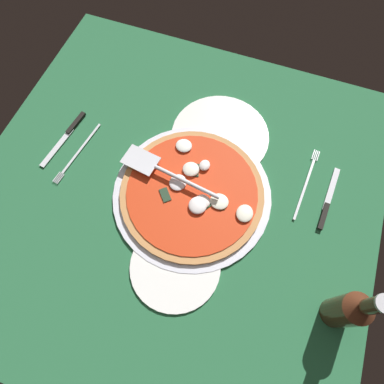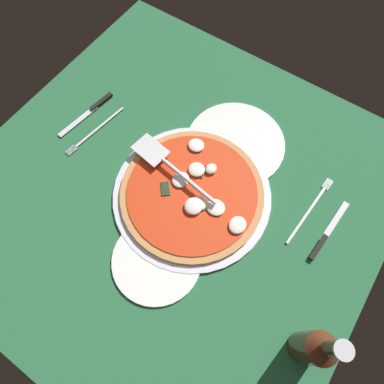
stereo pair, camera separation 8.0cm
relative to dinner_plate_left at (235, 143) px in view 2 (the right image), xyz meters
The scene contains 10 objects.
ground_plane 20.69cm from the dinner_plate_left, 15.79° to the right, with size 99.02×99.02×0.80cm, color #26613A.
checker_pattern 20.67cm from the dinner_plate_left, 15.79° to the right, with size 99.02×99.02×0.10cm.
pizza_pan 18.66cm from the dinner_plate_left, ahead, with size 38.62×38.62×1.14cm, color silver.
dinner_plate_left is the anchor object (origin of this frame).
dinner_plate_right 36.40cm from the dinner_plate_left, ahead, with size 20.34×20.34×1.00cm, color white.
pizza 18.55cm from the dinner_plate_left, ahead, with size 34.90×34.90×2.70cm.
pizza_server 19.18cm from the dinner_plate_left, 27.81° to the right, with size 7.03×25.88×1.00cm.
place_setting_near 38.94cm from the dinner_plate_left, 66.56° to the right, with size 21.47×15.03×1.40cm.
place_setting_far 28.70cm from the dinner_plate_left, 73.75° to the left, with size 22.30×14.91×1.40cm.
beer_bottle 50.57cm from the dinner_plate_left, 47.02° to the left, with size 6.07×6.07×21.28cm.
Camera 2 is at (25.56, 22.71, 75.92)cm, focal length 31.31 mm.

